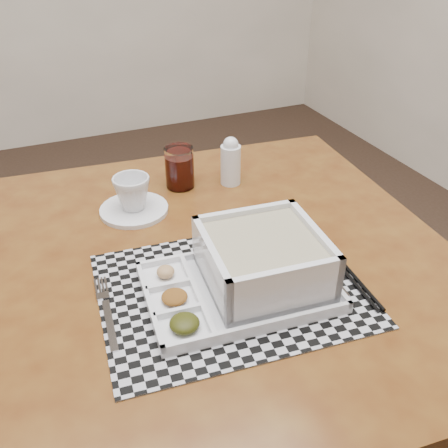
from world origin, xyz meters
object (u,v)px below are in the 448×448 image
(serving_tray, at_px, (257,267))
(cup, at_px, (132,193))
(juice_glass, at_px, (180,169))
(dining_table, at_px, (210,284))
(creamer_bottle, at_px, (231,161))

(serving_tray, distance_m, cup, 0.36)
(juice_glass, bearing_deg, dining_table, -98.10)
(dining_table, xyz_separation_m, juice_glass, (0.04, 0.29, 0.12))
(juice_glass, bearing_deg, serving_tray, -89.95)
(dining_table, xyz_separation_m, serving_tray, (0.04, -0.12, 0.12))
(cup, bearing_deg, creamer_bottle, 22.84)
(dining_table, xyz_separation_m, creamer_bottle, (0.16, 0.26, 0.13))
(cup, bearing_deg, serving_tray, -54.64)
(cup, distance_m, creamer_bottle, 0.25)
(creamer_bottle, bearing_deg, juice_glass, 164.63)
(creamer_bottle, bearing_deg, dining_table, -121.74)
(serving_tray, bearing_deg, cup, 111.55)
(serving_tray, height_order, creamer_bottle, creamer_bottle)
(dining_table, relative_size, juice_glass, 10.31)
(dining_table, height_order, serving_tray, serving_tray)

